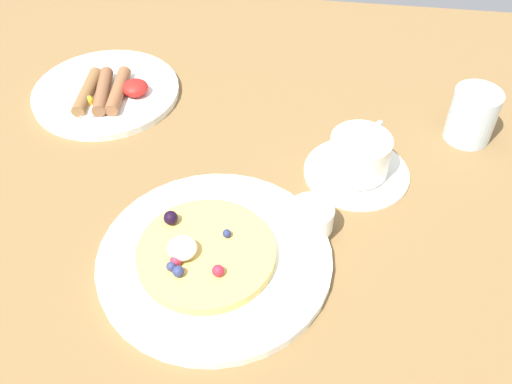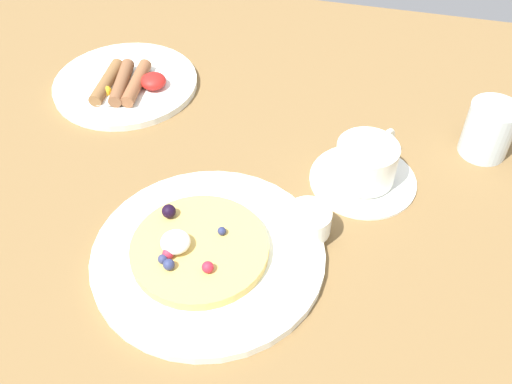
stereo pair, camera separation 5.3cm
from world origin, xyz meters
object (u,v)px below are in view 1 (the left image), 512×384
at_px(pancake_plate, 215,258).
at_px(breakfast_plate, 106,92).
at_px(syrup_ramekin, 311,217).
at_px(water_glass, 472,115).
at_px(coffee_cup, 360,154).
at_px(coffee_saucer, 357,172).

height_order(pancake_plate, breakfast_plate, pancake_plate).
height_order(syrup_ramekin, water_glass, water_glass).
relative_size(pancake_plate, breakfast_plate, 1.21).
bearing_deg(coffee_cup, pancake_plate, -132.87).
xyz_separation_m(pancake_plate, water_glass, (0.33, 0.29, 0.03)).
xyz_separation_m(coffee_saucer, water_glass, (0.16, 0.11, 0.04)).
bearing_deg(breakfast_plate, coffee_saucer, -17.86).
height_order(breakfast_plate, coffee_saucer, breakfast_plate).
distance_m(syrup_ramekin, coffee_cup, 0.13).
bearing_deg(coffee_cup, syrup_ramekin, -116.11).
bearing_deg(syrup_ramekin, pancake_plate, -150.26).
distance_m(syrup_ramekin, coffee_saucer, 0.13).
xyz_separation_m(syrup_ramekin, coffee_cup, (0.06, 0.12, 0.01)).
bearing_deg(pancake_plate, water_glass, 40.81).
relative_size(pancake_plate, coffee_saucer, 1.93).
relative_size(coffee_saucer, water_glass, 1.84).
height_order(coffee_saucer, water_glass, water_glass).
relative_size(breakfast_plate, water_glass, 2.94).
distance_m(pancake_plate, coffee_saucer, 0.25).
distance_m(coffee_saucer, coffee_cup, 0.03).
bearing_deg(syrup_ramekin, breakfast_plate, 144.62).
relative_size(coffee_saucer, coffee_cup, 1.38).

